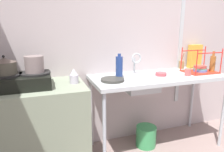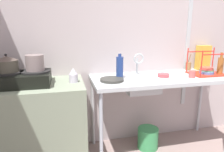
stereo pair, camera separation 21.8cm
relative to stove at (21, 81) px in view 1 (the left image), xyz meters
The scene contains 19 objects.
wall_back 1.71m from the stove, 12.61° to the left, with size 5.12×0.10×2.78m, color #B6AAAA.
wall_metal_strip 2.06m from the stove, ahead, with size 0.05×0.01×2.23m, color #B5BEC1.
counter_concrete 0.52m from the stove, ahead, with size 1.06×0.62×0.90m, color gray.
counter_sink 1.46m from the stove, ahead, with size 1.57×0.62×0.90m.
stove is the anchor object (origin of this frame).
pot_on_left_burner 0.19m from the stove, behind, with size 0.21×0.21×0.17m.
pot_on_right_burner 0.19m from the stove, ahead, with size 0.17×0.17×0.15m.
percolator 0.48m from the stove, ahead, with size 0.09×0.09×0.15m.
sink_basin 1.22m from the stove, ahead, with size 0.36×0.32×0.15m, color #B5BEC1.
faucet 1.24m from the stove, ahead, with size 0.12×0.07×0.25m.
frying_pan 0.87m from the stove, ahead, with size 0.24×0.24×0.03m, color #373732.
dish_rack 2.02m from the stove, ahead, with size 0.38×0.29×0.30m.
cup_by_rack 1.77m from the stove, ahead, with size 0.07×0.07×0.08m, color #B75552.
small_bowl_on_drainboard 1.48m from the stove, ahead, with size 0.13×0.13×0.04m, color #B4484F.
bottle_by_sink 0.98m from the stove, ahead, with size 0.08×0.08×0.27m.
bottle_by_rack 2.17m from the stove, ahead, with size 0.06×0.06×0.26m.
cereal_box 2.18m from the stove, ahead, with size 0.18×0.08×0.31m, color gold.
utensil_jar 1.98m from the stove, ahead, with size 0.07×0.07×0.21m.
bucket_on_floor 1.58m from the stove, ahead, with size 0.25×0.25×0.25m, color #399755.
Camera 1 is at (-1.43, -0.48, 1.45)m, focal length 33.03 mm.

